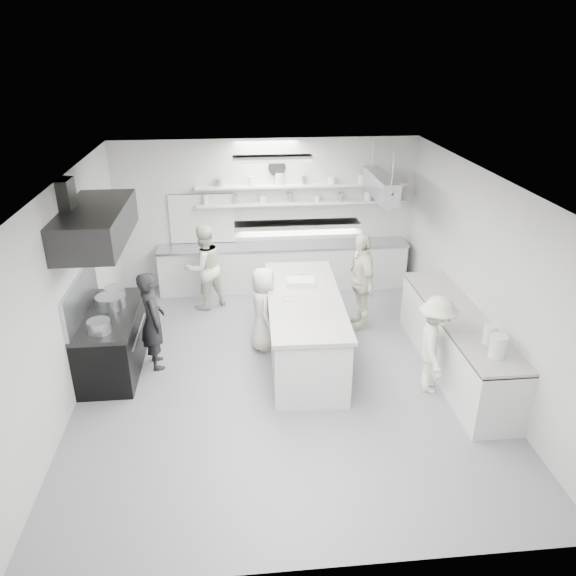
{
  "coord_description": "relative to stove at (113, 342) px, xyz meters",
  "views": [
    {
      "loc": [
        -0.62,
        -7.2,
        4.71
      ],
      "look_at": [
        0.14,
        0.6,
        1.16
      ],
      "focal_mm": 34.24,
      "sensor_mm": 36.0,
      "label": 1
    }
  ],
  "objects": [
    {
      "name": "floor",
      "position": [
        2.6,
        -0.4,
        -0.46
      ],
      "size": [
        6.0,
        7.0,
        0.02
      ],
      "primitive_type": "cube",
      "color": "#8F8F9D",
      "rests_on": "ground"
    },
    {
      "name": "bowl_island_a",
      "position": [
        3.07,
        0.72,
        0.63
      ],
      "size": [
        0.34,
        0.34,
        0.07
      ],
      "primitive_type": "imported",
      "rotation": [
        0.0,
        0.0,
        0.2
      ],
      "color": "#A7ACB4",
      "rests_on": "prep_island"
    },
    {
      "name": "right_counter",
      "position": [
        5.25,
        -0.6,
        0.02
      ],
      "size": [
        0.74,
        3.3,
        0.94
      ],
      "primitive_type": "cube",
      "color": "silver",
      "rests_on": "floor"
    },
    {
      "name": "pot_rack",
      "position": [
        4.6,
        2.0,
        1.85
      ],
      "size": [
        0.3,
        1.6,
        0.4
      ],
      "primitive_type": "cube",
      "color": "#A7ACB4",
      "rests_on": "ceiling"
    },
    {
      "name": "back_counter",
      "position": [
        2.9,
        2.8,
        0.01
      ],
      "size": [
        5.0,
        0.6,
        0.92
      ],
      "primitive_type": "cube",
      "color": "silver",
      "rests_on": "floor"
    },
    {
      "name": "shelf_lower",
      "position": [
        3.3,
        2.97,
        1.3
      ],
      "size": [
        4.2,
        0.26,
        0.04
      ],
      "primitive_type": "cube",
      "color": "silver",
      "rests_on": "wall_back"
    },
    {
      "name": "exhaust_hood",
      "position": [
        0.0,
        -0.0,
        1.9
      ],
      "size": [
        0.85,
        2.0,
        0.5
      ],
      "primitive_type": "cube",
      "color": "#242424",
      "rests_on": "wall_left"
    },
    {
      "name": "wall_left",
      "position": [
        -0.4,
        -0.4,
        1.05
      ],
      "size": [
        0.04,
        7.0,
        3.0
      ],
      "primitive_type": "cube",
      "color": "silver",
      "rests_on": "floor"
    },
    {
      "name": "prep_island",
      "position": [
        2.98,
        0.0,
        0.07
      ],
      "size": [
        1.14,
        2.85,
        1.04
      ],
      "primitive_type": "cube",
      "rotation": [
        0.0,
        0.0,
        -0.03
      ],
      "color": "silver",
      "rests_on": "floor"
    },
    {
      "name": "stove_pot",
      "position": [
        0.0,
        0.19,
        0.58
      ],
      "size": [
        0.44,
        0.44,
        0.24
      ],
      "primitive_type": "cylinder",
      "color": "#A7ACB4",
      "rests_on": "stove"
    },
    {
      "name": "cook_island_right",
      "position": [
        4.1,
        1.01,
        0.42
      ],
      "size": [
        0.53,
        1.06,
        1.74
      ],
      "primitive_type": "imported",
      "rotation": [
        0.0,
        0.0,
        -1.47
      ],
      "color": "silver",
      "rests_on": "floor"
    },
    {
      "name": "light_fixture_front",
      "position": [
        2.6,
        -2.2,
        2.49
      ],
      "size": [
        1.3,
        0.25,
        0.1
      ],
      "primitive_type": "cube",
      "color": "silver",
      "rests_on": "ceiling"
    },
    {
      "name": "cook_right",
      "position": [
        4.72,
        -1.05,
        0.29
      ],
      "size": [
        0.76,
        1.06,
        1.48
      ],
      "primitive_type": "imported",
      "rotation": [
        0.0,
        0.0,
        1.33
      ],
      "color": "silver",
      "rests_on": "floor"
    },
    {
      "name": "pass_through_window",
      "position": [
        1.3,
        3.08,
        1.0
      ],
      "size": [
        1.3,
        0.04,
        1.0
      ],
      "primitive_type": "cube",
      "color": "black",
      "rests_on": "wall_back"
    },
    {
      "name": "wall_right",
      "position": [
        5.6,
        -0.4,
        1.05
      ],
      "size": [
        0.04,
        7.0,
        3.0
      ],
      "primitive_type": "cube",
      "color": "silver",
      "rests_on": "floor"
    },
    {
      "name": "bowl_island_b",
      "position": [
        2.73,
        -0.05,
        0.62
      ],
      "size": [
        0.26,
        0.26,
        0.06
      ],
      "primitive_type": "imported",
      "rotation": [
        0.0,
        0.0,
        -0.34
      ],
      "color": "silver",
      "rests_on": "prep_island"
    },
    {
      "name": "light_fixture_rear",
      "position": [
        2.6,
        1.4,
        2.49
      ],
      "size": [
        1.3,
        0.25,
        0.1
      ],
      "primitive_type": "cube",
      "color": "silver",
      "rests_on": "ceiling"
    },
    {
      "name": "wall_front",
      "position": [
        2.6,
        -3.9,
        1.05
      ],
      "size": [
        6.0,
        0.04,
        3.0
      ],
      "primitive_type": "cube",
      "color": "silver",
      "rests_on": "floor"
    },
    {
      "name": "wall_clock",
      "position": [
        2.8,
        3.06,
        2.0
      ],
      "size": [
        0.32,
        0.05,
        0.32
      ],
      "primitive_type": "cylinder",
      "rotation": [
        1.57,
        0.0,
        0.0
      ],
      "color": "white",
      "rests_on": "wall_back"
    },
    {
      "name": "ceiling",
      "position": [
        2.6,
        -0.4,
        2.56
      ],
      "size": [
        6.0,
        7.0,
        0.02
      ],
      "primitive_type": "cube",
      "color": "white",
      "rests_on": "wall_back"
    },
    {
      "name": "shelf_upper",
      "position": [
        3.3,
        2.97,
        1.65
      ],
      "size": [
        4.2,
        0.26,
        0.04
      ],
      "primitive_type": "cube",
      "color": "silver",
      "rests_on": "wall_back"
    },
    {
      "name": "cook_island_left",
      "position": [
        2.36,
        0.4,
        0.26
      ],
      "size": [
        0.47,
        0.71,
        1.43
      ],
      "primitive_type": "imported",
      "rotation": [
        0.0,
        0.0,
        1.59
      ],
      "color": "silver",
      "rests_on": "floor"
    },
    {
      "name": "cook_back",
      "position": [
        1.34,
        2.04,
        0.37
      ],
      "size": [
        1.0,
        0.94,
        1.64
      ],
      "primitive_type": "imported",
      "rotation": [
        0.0,
        0.0,
        -2.59
      ],
      "color": "silver",
      "rests_on": "floor"
    },
    {
      "name": "stove",
      "position": [
        0.0,
        0.0,
        0.0
      ],
      "size": [
        0.8,
        1.8,
        0.9
      ],
      "primitive_type": "cube",
      "color": "black",
      "rests_on": "floor"
    },
    {
      "name": "bowl_right",
      "position": [
        5.13,
        -0.34,
        0.52
      ],
      "size": [
        0.3,
        0.3,
        0.06
      ],
      "primitive_type": "imported",
      "rotation": [
        0.0,
        0.0,
        -0.42
      ],
      "color": "silver",
      "rests_on": "right_counter"
    },
    {
      "name": "wall_back",
      "position": [
        2.6,
        3.1,
        1.05
      ],
      "size": [
        6.0,
        0.04,
        3.0
      ],
      "primitive_type": "cube",
      "color": "silver",
      "rests_on": "floor"
    },
    {
      "name": "cook_stove",
      "position": [
        0.63,
        0.01,
        0.34
      ],
      "size": [
        0.53,
        0.66,
        1.59
      ],
      "primitive_type": "imported",
      "rotation": [
        0.0,
        0.0,
        1.86
      ],
      "color": "black",
      "rests_on": "floor"
    }
  ]
}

